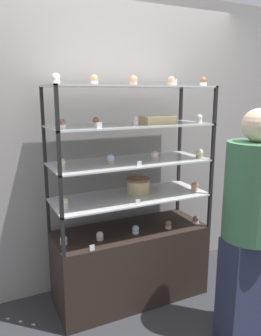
{
  "coord_description": "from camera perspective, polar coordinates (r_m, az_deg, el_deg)",
  "views": [
    {
      "loc": [
        -1.11,
        -2.31,
        1.72
      ],
      "look_at": [
        0.0,
        0.0,
        1.15
      ],
      "focal_mm": 35.0,
      "sensor_mm": 36.0,
      "label": 1
    }
  ],
  "objects": [
    {
      "name": "price_tag_2",
      "position": [
        2.39,
        1.57,
        0.71
      ],
      "size": [
        0.04,
        0.0,
        0.04
      ],
      "color": "white",
      "rests_on": "display_riser_middle"
    },
    {
      "name": "layer_cake_centerpiece",
      "position": [
        2.74,
        1.37,
        -3.08
      ],
      "size": [
        0.2,
        0.2,
        0.13
      ],
      "color": "#DBBC84",
      "rests_on": "display_riser_lower"
    },
    {
      "name": "cupcake_16",
      "position": [
        2.41,
        -6.33,
        14.99
      ],
      "size": [
        0.06,
        0.06,
        0.07
      ],
      "color": "beige",
      "rests_on": "display_riser_top"
    },
    {
      "name": "price_tag_1",
      "position": [
        2.46,
        1.31,
        -5.97
      ],
      "size": [
        0.04,
        0.0,
        0.04
      ],
      "color": "white",
      "rests_on": "display_riser_lower"
    },
    {
      "name": "cupcake_2",
      "position": [
        2.69,
        0.89,
        -10.69
      ],
      "size": [
        0.06,
        0.06,
        0.07
      ],
      "color": "beige",
      "rests_on": "display_base"
    },
    {
      "name": "back_wall",
      "position": [
        2.95,
        -3.33,
        4.37
      ],
      "size": [
        8.0,
        0.05,
        2.6
      ],
      "color": "gray",
      "rests_on": "ground_plane"
    },
    {
      "name": "cupcake_0",
      "position": [
        2.56,
        -11.55,
        -12.23
      ],
      "size": [
        0.06,
        0.06,
        0.07
      ],
      "color": "beige",
      "rests_on": "display_base"
    },
    {
      "name": "display_riser_middle",
      "position": [
        2.61,
        -0.0,
        0.88
      ],
      "size": [
        1.27,
        0.5,
        0.29
      ],
      "color": "black",
      "rests_on": "display_riser_lower"
    },
    {
      "name": "cupcake_7",
      "position": [
        2.37,
        -11.96,
        0.66
      ],
      "size": [
        0.06,
        0.06,
        0.07
      ],
      "color": "beige",
      "rests_on": "display_riser_middle"
    },
    {
      "name": "cupcake_12",
      "position": [
        2.4,
        -6.02,
        8.0
      ],
      "size": [
        0.05,
        0.05,
        0.07
      ],
      "color": "white",
      "rests_on": "display_riser_upper"
    },
    {
      "name": "cupcake_5",
      "position": [
        2.44,
        -11.47,
        -6.04
      ],
      "size": [
        0.06,
        0.06,
        0.08
      ],
      "color": "white",
      "rests_on": "display_riser_lower"
    },
    {
      "name": "cupcake_4",
      "position": [
        2.95,
        11.31,
        -8.83
      ],
      "size": [
        0.06,
        0.06,
        0.07
      ],
      "color": "white",
      "rests_on": "display_base"
    },
    {
      "name": "cupcake_13",
      "position": [
        2.49,
        0.7,
        8.24
      ],
      "size": [
        0.05,
        0.05,
        0.07
      ],
      "color": "white",
      "rests_on": "display_riser_upper"
    },
    {
      "name": "price_tag_4",
      "position": [
        2.48,
        7.74,
        14.58
      ],
      "size": [
        0.04,
        0.0,
        0.04
      ],
      "color": "white",
      "rests_on": "display_riser_top"
    },
    {
      "name": "display_riser_top",
      "position": [
        2.56,
        -0.0,
        13.75
      ],
      "size": [
        1.27,
        0.5,
        0.29
      ],
      "color": "black",
      "rests_on": "display_riser_upper"
    },
    {
      "name": "customer_figure",
      "position": [
        2.4,
        20.18,
        -8.8
      ],
      "size": [
        0.38,
        0.38,
        1.64
      ],
      "color": "#282D47",
      "rests_on": "ground_plane"
    },
    {
      "name": "cupcake_15",
      "position": [
        2.28,
        -12.85,
        14.9
      ],
      "size": [
        0.06,
        0.06,
        0.07
      ],
      "color": "beige",
      "rests_on": "display_riser_top"
    },
    {
      "name": "cupcake_18",
      "position": [
        2.62,
        7.12,
        14.77
      ],
      "size": [
        0.06,
        0.06,
        0.07
      ],
      "color": "#CCB28C",
      "rests_on": "display_riser_top"
    },
    {
      "name": "cupcake_8",
      "position": [
        2.49,
        -3.47,
        1.5
      ],
      "size": [
        0.06,
        0.06,
        0.07
      ],
      "color": "#CCB28C",
      "rests_on": "display_riser_middle"
    },
    {
      "name": "ground_plane",
      "position": [
        3.08,
        -0.0,
        -21.33
      ],
      "size": [
        20.0,
        20.0,
        0.0
      ],
      "primitive_type": "plane",
      "color": "#2D2D33"
    },
    {
      "name": "display_base",
      "position": [
        2.92,
        -0.0,
        -16.23
      ],
      "size": [
        1.27,
        0.5,
        0.62
      ],
      "color": "black",
      "rests_on": "ground_plane"
    },
    {
      "name": "sheet_cake_frosted",
      "position": [
        2.63,
        4.75,
        8.4
      ],
      "size": [
        0.26,
        0.16,
        0.06
      ],
      "color": "#DBBC84",
      "rests_on": "display_riser_upper"
    },
    {
      "name": "cupcake_17",
      "position": [
        2.49,
        0.56,
        14.98
      ],
      "size": [
        0.06,
        0.06,
        0.07
      ],
      "color": "#CCB28C",
      "rests_on": "display_riser_top"
    },
    {
      "name": "display_riser_upper",
      "position": [
        2.57,
        -0.0,
        7.25
      ],
      "size": [
        1.27,
        0.5,
        0.29
      ],
      "color": "black",
      "rests_on": "display_riser_middle"
    },
    {
      "name": "cupcake_10",
      "position": [
        2.8,
        11.92,
        2.48
      ],
      "size": [
        0.06,
        0.06,
        0.07
      ],
      "color": "#CCB28C",
      "rests_on": "display_riser_middle"
    },
    {
      "name": "cupcake_11",
      "position": [
        2.25,
        -11.81,
        7.51
      ],
      "size": [
        0.05,
        0.05,
        0.07
      ],
      "color": "white",
      "rests_on": "display_riser_upper"
    },
    {
      "name": "cupcake_19",
      "position": [
        2.76,
        12.56,
        14.45
      ],
      "size": [
        0.06,
        0.06,
        0.07
      ],
      "color": "white",
      "rests_on": "display_riser_top"
    },
    {
      "name": "cupcake_9",
      "position": [
        2.64,
        4.24,
        2.13
      ],
      "size": [
        0.06,
        0.06,
        0.07
      ],
      "color": "#CCB28C",
      "rests_on": "display_riser_middle"
    },
    {
      "name": "price_tag_0",
      "position": [
        2.44,
        -6.7,
        -13.63
      ],
      "size": [
        0.04,
        0.0,
        0.04
      ],
      "color": "white",
      "rests_on": "display_base"
    },
    {
      "name": "display_riser_lower",
      "position": [
        2.69,
        -0.0,
        -5.21
      ],
      "size": [
        1.27,
        0.5,
        0.29
      ],
      "color": "black",
      "rests_on": "display_base"
    },
    {
      "name": "cupcake_14",
      "position": [
        2.8,
        11.91,
        8.44
      ],
      "size": [
        0.05,
        0.05,
        0.07
      ],
      "color": "white",
      "rests_on": "display_riser_upper"
    },
    {
      "name": "cupcake_3",
      "position": [
        2.81,
        6.6,
        -9.79
      ],
      "size": [
        0.06,
        0.06,
        0.07
      ],
      "color": "#CCB28C",
      "rests_on": "display_base"
    },
    {
      "name": "price_tag_3",
      "position": [
        2.22,
        -5.43,
        7.37
      ],
      "size": [
        0.04,
        0.0,
        0.04
      ],
      "color": "white",
      "rests_on": "display_riser_upper"
    },
    {
      "name": "cupcake_6",
      "position": [
        2.87,
        11.11,
        -3.18
      ],
      "size": [
        0.06,
        0.06,
        0.08
      ],
      "color": "#CCB28C",
      "rests_on": "display_riser_lower"
    },
    {
      "name": "cupcake_1",
      "position": [
        2.59,
        -5.36,
        -11.7
      ],
      "size": [
        0.06,
        0.06,
        0.07
      ],
      "color": "#CCB28C",
      "rests_on": "display_base"
    }
  ]
}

